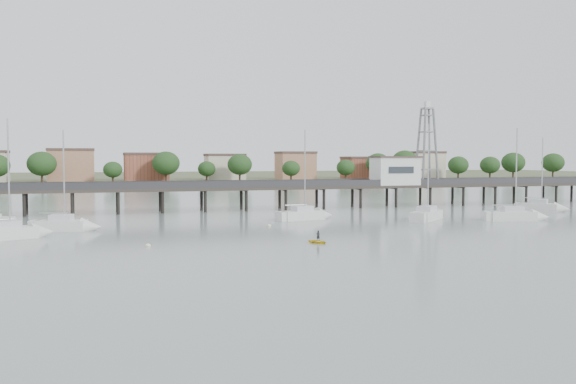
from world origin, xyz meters
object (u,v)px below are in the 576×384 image
sailboat_a (19,233)px  sailboat_f (310,215)px  sailboat_d (522,216)px  lattice_tower (427,146)px  white_tender (0,220)px  sailboat_c (430,215)px  sailboat_b (71,226)px  yellow_dinghy (318,243)px  sailboat_e (547,208)px  pier (263,188)px

sailboat_a → sailboat_f: 39.92m
sailboat_a → sailboat_d: 66.78m
lattice_tower → white_tender: (-71.96, -11.25, -10.67)m
sailboat_c → sailboat_b: sailboat_c is taller
sailboat_c → sailboat_d: bearing=-67.0°
sailboat_f → yellow_dinghy: 26.21m
sailboat_e → sailboat_d: size_ratio=0.94×
sailboat_f → sailboat_b: bearing=176.7°
sailboat_f → yellow_dinghy: bearing=-120.0°
pier → sailboat_b: (-30.75, -24.32, -3.15)m
sailboat_a → sailboat_e: bearing=-14.8°
pier → sailboat_a: bearing=-140.0°
sailboat_b → sailboat_e: bearing=21.7°
sailboat_e → sailboat_c: size_ratio=0.89×
sailboat_c → yellow_dinghy: bearing=177.9°
sailboat_d → white_tender: size_ratio=3.60×
sailboat_e → sailboat_c: bearing=-118.5°
sailboat_f → yellow_dinghy: size_ratio=5.84×
sailboat_a → sailboat_d: sailboat_a is taller
pier → sailboat_e: (44.57, -17.12, -3.15)m
sailboat_a → sailboat_f: (38.21, 11.55, 0.00)m
lattice_tower → sailboat_d: bearing=-91.7°
pier → sailboat_d: 42.40m
sailboat_e → yellow_dinghy: 56.87m
sailboat_d → pier: bearing=153.9°
sailboat_e → sailboat_d: 18.40m
pier → white_tender: size_ratio=38.68×
lattice_tower → sailboat_f: 36.43m
sailboat_a → sailboat_b: size_ratio=1.08×
sailboat_f → white_tender: (-42.54, 7.51, -0.21)m
sailboat_a → white_tender: (-4.33, 19.07, -0.21)m
white_tender → sailboat_d: bearing=10.0°
pier → sailboat_a: (-36.13, -30.32, -3.16)m
sailboat_d → sailboat_e: bearing=58.2°
pier → sailboat_f: 19.14m
lattice_tower → sailboat_e: (13.07, -17.12, -10.46)m
lattice_tower → sailboat_b: size_ratio=1.19×
lattice_tower → sailboat_b: bearing=-158.7°
lattice_tower → sailboat_c: lattice_tower is taller
sailboat_c → sailboat_b: 49.76m
lattice_tower → sailboat_b: (-62.25, -24.32, -10.46)m
pier → white_tender: (-40.46, -11.25, -3.36)m
pier → sailboat_e: sailboat_e is taller
sailboat_d → white_tender: bearing=-176.7°
sailboat_b → sailboat_f: 33.30m
sailboat_c → sailboat_d: 12.90m
white_tender → sailboat_f: bearing=14.1°
pier → sailboat_b: sailboat_b is taller
sailboat_f → sailboat_c: bearing=-28.7°
pier → white_tender: 42.13m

